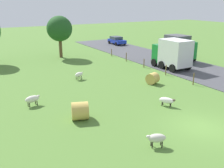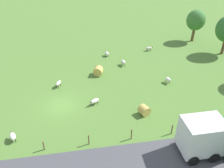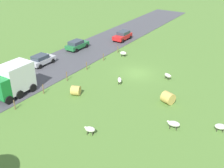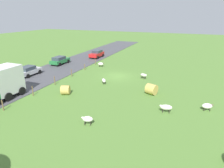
{
  "view_description": "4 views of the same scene",
  "coord_description": "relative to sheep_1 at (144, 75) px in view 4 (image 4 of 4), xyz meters",
  "views": [
    {
      "loc": [
        -12.99,
        -10.56,
        8.02
      ],
      "look_at": [
        -2.83,
        7.1,
        1.52
      ],
      "focal_mm": 41.52,
      "sensor_mm": 36.0,
      "label": 1
    },
    {
      "loc": [
        21.6,
        2.53,
        16.21
      ],
      "look_at": [
        -1.92,
        6.46,
        1.14
      ],
      "focal_mm": 35.56,
      "sensor_mm": 36.0,
      "label": 2
    },
    {
      "loc": [
        -15.55,
        30.46,
        15.58
      ],
      "look_at": [
        0.36,
        5.84,
        0.73
      ],
      "focal_mm": 43.92,
      "sensor_mm": 36.0,
      "label": 3
    },
    {
      "loc": [
        -10.49,
        27.52,
        9.29
      ],
      "look_at": [
        -1.78,
        6.32,
        1.04
      ],
      "focal_mm": 31.19,
      "sensor_mm": 36.0,
      "label": 4
    }
  ],
  "objects": [
    {
      "name": "car_2",
      "position": [
        13.43,
        -11.05,
        0.33
      ],
      "size": [
        2.07,
        4.19,
        1.59
      ],
      "color": "red",
      "rests_on": "road_strip"
    },
    {
      "name": "sheep_5",
      "position": [
        -8.48,
        7.77,
        -0.06
      ],
      "size": [
        1.17,
        0.84,
        0.78
      ],
      "color": "white",
      "rests_on": "ground_plane"
    },
    {
      "name": "fence_post_1",
      "position": [
        10.75,
        -0.93,
        -0.01
      ],
      "size": [
        0.12,
        0.12,
        1.08
      ],
      "primitive_type": "cylinder",
      "color": "brown",
      "rests_on": "ground_plane"
    },
    {
      "name": "fence_post_3",
      "position": [
        10.75,
        7.37,
        0.06
      ],
      "size": [
        0.12,
        0.12,
        1.23
      ],
      "primitive_type": "cylinder",
      "color": "brown",
      "rests_on": "ground_plane"
    },
    {
      "name": "fence_post_2",
      "position": [
        10.75,
        3.22,
        0.03
      ],
      "size": [
        0.12,
        0.12,
        1.17
      ],
      "primitive_type": "cylinder",
      "color": "brown",
      "rests_on": "ground_plane"
    },
    {
      "name": "sheep_4",
      "position": [
        4.63,
        4.38,
        -0.07
      ],
      "size": [
        1.06,
        1.26,
        0.73
      ],
      "color": "white",
      "rests_on": "ground_plane"
    },
    {
      "name": "sheep_2",
      "position": [
        1.45,
        14.78,
        -0.01
      ],
      "size": [
        1.09,
        0.76,
        0.81
      ],
      "color": "silver",
      "rests_on": "ground_plane"
    },
    {
      "name": "hay_bale_0",
      "position": [
        7.37,
        9.66,
        0.01
      ],
      "size": [
        1.34,
        1.41,
        1.12
      ],
      "primitive_type": "cylinder",
      "rotation": [
        1.57,
        0.0,
        1.95
      ],
      "color": "tan",
      "rests_on": "ground_plane"
    },
    {
      "name": "ground_plane",
      "position": [
        4.2,
        0.41,
        -0.56
      ],
      "size": [
        160.0,
        160.0,
        0.0
      ],
      "primitive_type": "plane",
      "color": "#517A33"
    },
    {
      "name": "fence_post_4",
      "position": [
        10.75,
        11.52,
        0.04
      ],
      "size": [
        0.12,
        0.12,
        1.2
      ],
      "primitive_type": "cylinder",
      "color": "brown",
      "rests_on": "ground_plane"
    },
    {
      "name": "sheep_3",
      "position": [
        -4.67,
        9.82,
        0.02
      ],
      "size": [
        1.31,
        0.76,
        0.85
      ],
      "color": "silver",
      "rests_on": "ground_plane"
    },
    {
      "name": "road_strip",
      "position": [
        15.43,
        0.41,
        -0.53
      ],
      "size": [
        8.0,
        80.0,
        0.06
      ],
      "primitive_type": "cube",
      "color": "#47474C",
      "rests_on": "ground_plane"
    },
    {
      "name": "car_3",
      "position": [
        17.31,
        5.4,
        0.28
      ],
      "size": [
        2.07,
        3.93,
        1.49
      ],
      "color": "#B7B7BC",
      "rests_on": "road_strip"
    },
    {
      "name": "car_1",
      "position": [
        17.26,
        -2.59,
        0.29
      ],
      "size": [
        2.05,
        4.25,
        1.51
      ],
      "color": "#237238",
      "rests_on": "road_strip"
    },
    {
      "name": "truck_1",
      "position": [
        13.36,
        13.43,
        1.4
      ],
      "size": [
        2.8,
        4.74,
        3.62
      ],
      "color": "#197F33",
      "rests_on": "road_strip"
    },
    {
      "name": "sheep_1",
      "position": [
        0.0,
        0.0,
        0.0
      ],
      "size": [
        1.19,
        0.89,
        0.82
      ],
      "color": "beige",
      "rests_on": "ground_plane"
    },
    {
      "name": "fence_post_5",
      "position": [
        10.75,
        15.67,
        -0.0
      ],
      "size": [
        0.12,
        0.12,
        1.11
      ],
      "primitive_type": "cylinder",
      "color": "brown",
      "rests_on": "ground_plane"
    },
    {
      "name": "sheep_6",
      "position": [
        9.07,
        -3.99,
        -0.02
      ],
      "size": [
        1.14,
        0.86,
        0.81
      ],
      "color": "white",
      "rests_on": "ground_plane"
    },
    {
      "name": "fence_post_0",
      "position": [
        10.75,
        -5.08,
        -0.0
      ],
      "size": [
        0.12,
        0.12,
        1.11
      ],
      "primitive_type": "cylinder",
      "color": "brown",
      "rests_on": "ground_plane"
    },
    {
      "name": "hay_bale_1",
      "position": [
        -2.35,
        5.6,
        0.09
      ],
      "size": [
        1.53,
        1.6,
        1.28
      ],
      "primitive_type": "cylinder",
      "rotation": [
        1.57,
        0.0,
        1.24
      ],
      "color": "tan",
      "rests_on": "ground_plane"
    }
  ]
}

